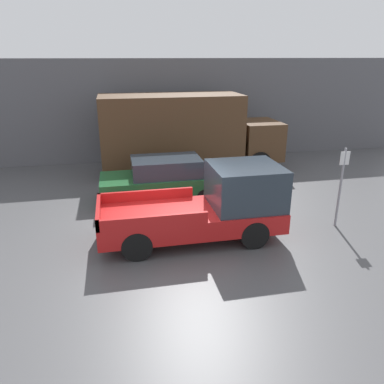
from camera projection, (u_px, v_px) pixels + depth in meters
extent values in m
plane|color=#4C4C4F|center=(176.00, 241.00, 10.66)|extent=(60.00, 60.00, 0.00)
cube|color=#56565B|center=(144.00, 111.00, 18.21)|extent=(28.00, 0.15, 4.87)
cube|color=red|center=(190.00, 218.00, 10.64)|extent=(5.13, 2.03, 0.56)
cube|color=#28333D|center=(245.00, 185.00, 10.64)|extent=(1.95, 1.91, 1.19)
cube|color=red|center=(146.00, 195.00, 11.15)|extent=(2.82, 0.10, 0.31)
cube|color=red|center=(153.00, 222.00, 9.38)|extent=(2.82, 0.10, 0.31)
cube|color=red|center=(98.00, 211.00, 10.00)|extent=(0.10, 2.03, 0.31)
cylinder|color=black|center=(234.00, 209.00, 11.85)|extent=(0.80, 0.26, 0.80)
cylinder|color=black|center=(254.00, 234.00, 10.20)|extent=(0.80, 0.26, 0.80)
cylinder|color=black|center=(133.00, 218.00, 11.24)|extent=(0.80, 0.26, 0.80)
cylinder|color=black|center=(137.00, 246.00, 9.58)|extent=(0.80, 0.26, 0.80)
cube|color=#1E592D|center=(163.00, 184.00, 13.50)|extent=(4.42, 1.81, 0.69)
cube|color=#28333D|center=(166.00, 166.00, 13.30)|extent=(2.43, 1.60, 0.62)
cylinder|color=black|center=(195.00, 182.00, 14.61)|extent=(0.64, 0.22, 0.64)
cylinder|color=black|center=(205.00, 197.00, 13.12)|extent=(0.64, 0.22, 0.64)
cylinder|color=black|center=(124.00, 187.00, 14.08)|extent=(0.64, 0.22, 0.64)
cylinder|color=black|center=(126.00, 203.00, 12.59)|extent=(0.64, 0.22, 0.64)
cube|color=#4C331E|center=(258.00, 139.00, 17.34)|extent=(1.76, 2.27, 1.68)
cube|color=#4C331E|center=(171.00, 129.00, 16.34)|extent=(6.07, 2.39, 2.95)
cylinder|color=black|center=(243.00, 152.00, 18.53)|extent=(1.02, 0.30, 1.02)
cylinder|color=black|center=(259.00, 163.00, 16.58)|extent=(1.02, 0.30, 1.02)
cylinder|color=black|center=(142.00, 157.00, 17.57)|extent=(1.02, 0.30, 1.02)
cylinder|color=black|center=(147.00, 169.00, 15.62)|extent=(1.02, 0.30, 1.02)
cylinder|color=gray|center=(340.00, 188.00, 11.25)|extent=(0.07, 0.07, 2.47)
cube|color=silver|center=(345.00, 158.00, 10.91)|extent=(0.30, 0.02, 0.40)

